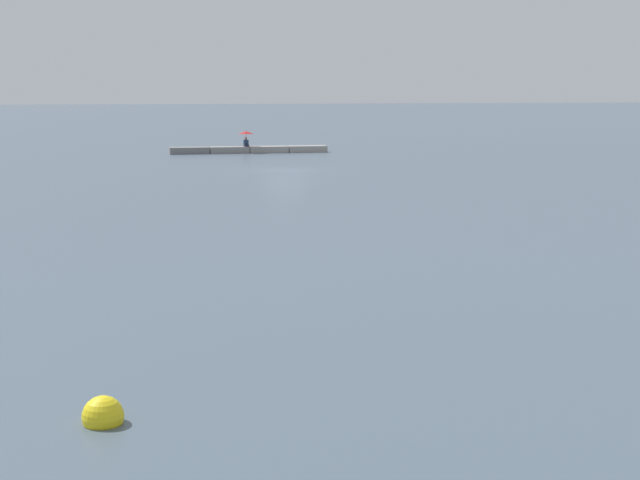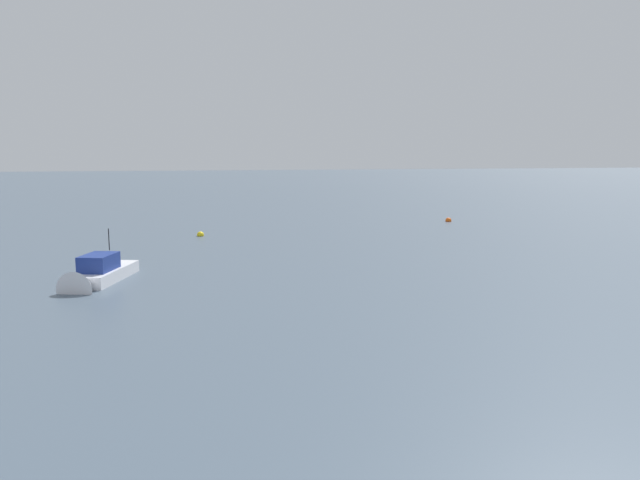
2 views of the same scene
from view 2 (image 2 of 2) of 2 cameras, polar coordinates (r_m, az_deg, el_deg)
motorboat_white_near at (r=37.78m, az=-20.39°, el=-3.30°), size 7.09×4.18×3.81m
mooring_buoy_mid at (r=69.85m, az=12.05°, el=1.81°), size 0.68×0.68×0.68m
mooring_buoy_far at (r=57.19m, az=-11.24°, el=0.48°), size 0.65×0.65×0.65m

